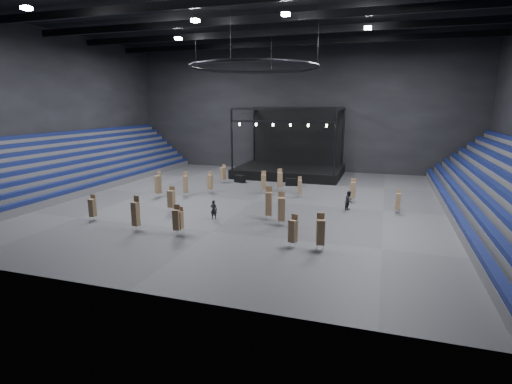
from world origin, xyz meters
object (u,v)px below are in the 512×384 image
(chair_stack_9, at_px, (171,198))
(chair_stack_11, at_px, (136,213))
(flight_case_mid, at_px, (291,182))
(chair_stack_8, at_px, (300,187))
(flight_case_right, at_px, (297,183))
(chair_stack_16, at_px, (177,219))
(chair_stack_6, at_px, (293,230))
(crew_member, at_px, (349,200))
(chair_stack_1, at_px, (210,182))
(chair_stack_4, at_px, (92,207))
(flight_case_left, at_px, (240,179))
(chair_stack_15, at_px, (158,184))
(chair_stack_12, at_px, (179,219))
(chair_stack_10, at_px, (398,201))
(chair_stack_14, at_px, (269,203))
(man_center, at_px, (214,210))
(stage, at_px, (291,164))
(chair_stack_13, at_px, (281,209))
(chair_stack_0, at_px, (321,231))
(chair_stack_5, at_px, (264,182))
(chair_stack_7, at_px, (223,173))
(chair_stack_17, at_px, (186,184))
(chair_stack_2, at_px, (353,190))
(chair_stack_3, at_px, (280,179))

(chair_stack_9, height_order, chair_stack_11, chair_stack_11)
(flight_case_mid, height_order, chair_stack_8, chair_stack_8)
(flight_case_right, xyz_separation_m, chair_stack_16, (-4.64, -20.98, 0.85))
(chair_stack_6, bearing_deg, crew_member, 95.49)
(chair_stack_1, relative_size, chair_stack_4, 1.07)
(flight_case_left, xyz_separation_m, chair_stack_1, (-1.04, -6.67, 0.78))
(chair_stack_4, xyz_separation_m, chair_stack_9, (4.86, 4.50, 0.09))
(chair_stack_15, bearing_deg, chair_stack_8, 41.22)
(flight_case_left, xyz_separation_m, crew_member, (14.19, -9.47, 0.43))
(chair_stack_12, relative_size, crew_member, 1.16)
(chair_stack_4, distance_m, chair_stack_8, 20.19)
(chair_stack_10, bearing_deg, chair_stack_14, -147.12)
(man_center, bearing_deg, stage, -93.82)
(chair_stack_12, bearing_deg, chair_stack_14, 47.18)
(chair_stack_1, height_order, crew_member, chair_stack_1)
(chair_stack_14, bearing_deg, chair_stack_12, -144.25)
(chair_stack_6, relative_size, chair_stack_13, 0.83)
(chair_stack_0, xyz_separation_m, chair_stack_11, (-14.20, -0.00, 0.06))
(flight_case_right, xyz_separation_m, chair_stack_13, (2.21, -16.41, 1.09))
(chair_stack_10, relative_size, chair_stack_12, 1.01)
(flight_case_left, height_order, chair_stack_0, chair_stack_0)
(chair_stack_13, bearing_deg, chair_stack_15, 140.44)
(stage, relative_size, chair_stack_13, 5.01)
(flight_case_left, xyz_separation_m, chair_stack_14, (8.07, -14.94, 1.00))
(chair_stack_11, bearing_deg, flight_case_mid, 75.51)
(chair_stack_11, relative_size, chair_stack_13, 0.98)
(chair_stack_4, relative_size, chair_stack_9, 0.95)
(flight_case_mid, relative_size, chair_stack_16, 0.57)
(chair_stack_5, xyz_separation_m, chair_stack_11, (-5.49, -15.80, 0.09))
(chair_stack_8, distance_m, chair_stack_11, 17.88)
(chair_stack_7, height_order, chair_stack_17, chair_stack_17)
(flight_case_left, relative_size, chair_stack_15, 0.50)
(chair_stack_15, bearing_deg, chair_stack_5, 51.56)
(chair_stack_14, distance_m, chair_stack_17, 12.39)
(flight_case_mid, height_order, chair_stack_0, chair_stack_0)
(chair_stack_11, bearing_deg, chair_stack_8, 62.35)
(chair_stack_5, bearing_deg, chair_stack_7, 132.88)
(chair_stack_13, bearing_deg, chair_stack_2, 46.68)
(chair_stack_3, bearing_deg, chair_stack_8, -61.30)
(chair_stack_15, xyz_separation_m, crew_member, (19.46, 0.92, -0.52))
(chair_stack_6, bearing_deg, chair_stack_3, 126.23)
(chair_stack_5, bearing_deg, chair_stack_3, 34.84)
(stage, bearing_deg, flight_case_left, -122.90)
(chair_stack_6, height_order, chair_stack_13, chair_stack_13)
(chair_stack_8, xyz_separation_m, chair_stack_14, (-0.74, -9.12, 0.32))
(chair_stack_11, bearing_deg, chair_stack_16, 5.10)
(chair_stack_2, height_order, chair_stack_11, chair_stack_11)
(man_center, bearing_deg, chair_stack_7, -71.12)
(chair_stack_4, distance_m, chair_stack_14, 14.73)
(chair_stack_6, height_order, chair_stack_14, chair_stack_14)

